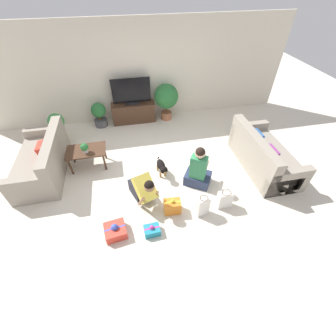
{
  "coord_description": "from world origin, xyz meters",
  "views": [
    {
      "loc": [
        -0.47,
        -3.57,
        3.53
      ],
      "look_at": [
        0.2,
        -0.33,
        0.45
      ],
      "focal_mm": 24.0,
      "sensor_mm": 36.0,
      "label": 1
    }
  ],
  "objects_px": {
    "tv_console": "(134,112)",
    "gift_box_b": "(152,230)",
    "dog": "(162,167)",
    "tabletop_plant": "(85,148)",
    "gift_box_c": "(172,206)",
    "potted_plant_back_left": "(99,114)",
    "gift_bag_a": "(225,199)",
    "coffee_table": "(86,152)",
    "potted_plant_back_right": "(166,98)",
    "gift_bag_b": "(203,206)",
    "sofa_left": "(43,161)",
    "person_sitting": "(198,171)",
    "potted_plant_corner_left": "(57,124)",
    "gift_box_a": "(115,231)",
    "tv": "(131,93)",
    "person_kneeling": "(143,189)",
    "sofa_right": "(263,156)"
  },
  "relations": [
    {
      "from": "coffee_table",
      "to": "sofa_right",
      "type": "bearing_deg",
      "value": -11.74
    },
    {
      "from": "tv",
      "to": "potted_plant_back_left",
      "type": "distance_m",
      "value": 1.08
    },
    {
      "from": "dog",
      "to": "gift_box_b",
      "type": "relative_size",
      "value": 2.02
    },
    {
      "from": "potted_plant_corner_left",
      "to": "gift_box_b",
      "type": "xyz_separation_m",
      "value": [
        1.93,
        -3.29,
        -0.39
      ]
    },
    {
      "from": "tv_console",
      "to": "gift_box_b",
      "type": "relative_size",
      "value": 4.26
    },
    {
      "from": "potted_plant_back_right",
      "to": "person_sitting",
      "type": "relative_size",
      "value": 1.08
    },
    {
      "from": "sofa_right",
      "to": "gift_box_b",
      "type": "xyz_separation_m",
      "value": [
        -2.71,
        -1.23,
        -0.23
      ]
    },
    {
      "from": "person_kneeling",
      "to": "potted_plant_back_right",
      "type": "bearing_deg",
      "value": 50.53
    },
    {
      "from": "coffee_table",
      "to": "potted_plant_back_right",
      "type": "relative_size",
      "value": 0.81
    },
    {
      "from": "gift_box_c",
      "to": "person_sitting",
      "type": "bearing_deg",
      "value": 41.97
    },
    {
      "from": "tabletop_plant",
      "to": "gift_bag_a",
      "type": "bearing_deg",
      "value": -32.63
    },
    {
      "from": "gift_bag_a",
      "to": "tabletop_plant",
      "type": "relative_size",
      "value": 1.79
    },
    {
      "from": "tv",
      "to": "gift_bag_b",
      "type": "height_order",
      "value": "tv"
    },
    {
      "from": "person_sitting",
      "to": "sofa_left",
      "type": "bearing_deg",
      "value": 14.69
    },
    {
      "from": "potted_plant_back_left",
      "to": "gift_bag_a",
      "type": "bearing_deg",
      "value": -55.76
    },
    {
      "from": "sofa_right",
      "to": "dog",
      "type": "relative_size",
      "value": 3.24
    },
    {
      "from": "potted_plant_corner_left",
      "to": "dog",
      "type": "relative_size",
      "value": 1.28
    },
    {
      "from": "sofa_left",
      "to": "dog",
      "type": "distance_m",
      "value": 2.59
    },
    {
      "from": "sofa_left",
      "to": "gift_bag_a",
      "type": "bearing_deg",
      "value": 64.08
    },
    {
      "from": "tv_console",
      "to": "potted_plant_back_right",
      "type": "distance_m",
      "value": 1.03
    },
    {
      "from": "potted_plant_corner_left",
      "to": "person_kneeling",
      "type": "distance_m",
      "value": 3.16
    },
    {
      "from": "person_sitting",
      "to": "gift_box_b",
      "type": "bearing_deg",
      "value": 73.9
    },
    {
      "from": "gift_bag_a",
      "to": "tabletop_plant",
      "type": "distance_m",
      "value": 3.09
    },
    {
      "from": "potted_plant_back_right",
      "to": "gift_bag_b",
      "type": "bearing_deg",
      "value": -90.52
    },
    {
      "from": "tv_console",
      "to": "tabletop_plant",
      "type": "distance_m",
      "value": 2.22
    },
    {
      "from": "potted_plant_back_left",
      "to": "coffee_table",
      "type": "bearing_deg",
      "value": -98.08
    },
    {
      "from": "sofa_left",
      "to": "gift_bag_b",
      "type": "xyz_separation_m",
      "value": [
        3.05,
        -1.8,
        -0.08
      ]
    },
    {
      "from": "tv",
      "to": "gift_bag_b",
      "type": "distance_m",
      "value": 3.76
    },
    {
      "from": "gift_box_b",
      "to": "gift_box_c",
      "type": "xyz_separation_m",
      "value": [
        0.45,
        0.38,
        0.06
      ]
    },
    {
      "from": "person_sitting",
      "to": "tv_console",
      "type": "bearing_deg",
      "value": -36.74
    },
    {
      "from": "tv",
      "to": "gift_box_a",
      "type": "distance_m",
      "value": 3.84
    },
    {
      "from": "sofa_right",
      "to": "gift_box_b",
      "type": "height_order",
      "value": "sofa_right"
    },
    {
      "from": "tv",
      "to": "gift_bag_a",
      "type": "bearing_deg",
      "value": -68.3
    },
    {
      "from": "person_kneeling",
      "to": "gift_bag_a",
      "type": "bearing_deg",
      "value": -37.02
    },
    {
      "from": "person_kneeling",
      "to": "person_sitting",
      "type": "distance_m",
      "value": 1.19
    },
    {
      "from": "person_sitting",
      "to": "gift_bag_a",
      "type": "xyz_separation_m",
      "value": [
        0.32,
        -0.69,
        -0.17
      ]
    },
    {
      "from": "potted_plant_back_left",
      "to": "dog",
      "type": "relative_size",
      "value": 1.2
    },
    {
      "from": "potted_plant_back_left",
      "to": "gift_bag_a",
      "type": "height_order",
      "value": "potted_plant_back_left"
    },
    {
      "from": "sofa_left",
      "to": "coffee_table",
      "type": "bearing_deg",
      "value": 90.9
    },
    {
      "from": "dog",
      "to": "gift_bag_a",
      "type": "xyz_separation_m",
      "value": [
        1.01,
        -1.08,
        -0.06
      ]
    },
    {
      "from": "sofa_left",
      "to": "gift_bag_a",
      "type": "relative_size",
      "value": 4.65
    },
    {
      "from": "coffee_table",
      "to": "tabletop_plant",
      "type": "distance_m",
      "value": 0.2
    },
    {
      "from": "potted_plant_back_left",
      "to": "person_kneeling",
      "type": "height_order",
      "value": "person_kneeling"
    },
    {
      "from": "tabletop_plant",
      "to": "gift_box_b",
      "type": "bearing_deg",
      "value": -59.85
    },
    {
      "from": "gift_bag_b",
      "to": "potted_plant_corner_left",
      "type": "bearing_deg",
      "value": 133.35
    },
    {
      "from": "potted_plant_corner_left",
      "to": "gift_box_a",
      "type": "distance_m",
      "value": 3.46
    },
    {
      "from": "gift_bag_a",
      "to": "tabletop_plant",
      "type": "height_order",
      "value": "tabletop_plant"
    },
    {
      "from": "dog",
      "to": "gift_box_b",
      "type": "xyz_separation_m",
      "value": [
        -0.43,
        -1.39,
        -0.17
      ]
    },
    {
      "from": "gift_box_a",
      "to": "tabletop_plant",
      "type": "height_order",
      "value": "tabletop_plant"
    },
    {
      "from": "dog",
      "to": "tabletop_plant",
      "type": "bearing_deg",
      "value": 153.31
    }
  ]
}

